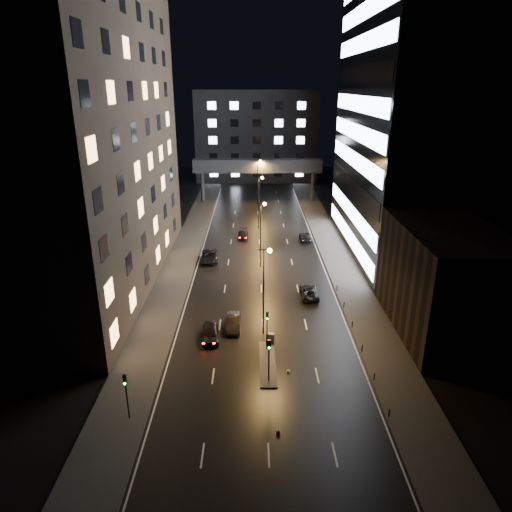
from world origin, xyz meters
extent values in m
plane|color=black|center=(0.00, 40.00, 0.00)|extent=(160.00, 160.00, 0.00)
cube|color=#383533|center=(-12.50, 35.00, 0.07)|extent=(5.00, 110.00, 0.15)
cube|color=#383533|center=(12.50, 35.00, 0.07)|extent=(5.00, 110.00, 0.15)
cube|color=#2D2319|center=(-22.50, 24.00, 20.00)|extent=(15.00, 48.00, 40.00)
cube|color=black|center=(20.00, 9.00, 6.00)|extent=(10.00, 18.00, 12.00)
cube|color=black|center=(25.00, 36.00, 22.50)|extent=(20.00, 36.00, 45.00)
cube|color=#333335|center=(0.00, 98.00, 12.50)|extent=(34.00, 14.00, 25.00)
cube|color=#333335|center=(0.00, 70.00, 8.50)|extent=(30.00, 3.00, 3.00)
cylinder|color=#333335|center=(-13.00, 70.00, 3.50)|extent=(0.80, 0.80, 7.00)
cylinder|color=#333335|center=(13.00, 70.00, 3.50)|extent=(0.80, 0.80, 7.00)
cube|color=#383533|center=(0.30, 2.00, 0.07)|extent=(1.60, 8.00, 0.15)
cylinder|color=black|center=(0.30, 4.50, 1.90)|extent=(0.12, 0.12, 3.50)
cube|color=black|center=(0.30, 4.50, 4.10)|extent=(0.28, 0.22, 0.90)
sphere|color=#0CFF33|center=(0.30, 4.36, 3.82)|extent=(0.18, 0.18, 0.18)
cylinder|color=black|center=(0.30, -1.00, 1.90)|extent=(0.12, 0.12, 3.50)
cube|color=black|center=(0.30, -1.00, 4.10)|extent=(0.28, 0.22, 0.90)
sphere|color=#0CFF33|center=(0.30, -1.14, 3.82)|extent=(0.18, 0.18, 0.18)
cylinder|color=black|center=(-11.50, -6.00, 1.75)|extent=(0.12, 0.12, 3.50)
cube|color=black|center=(-11.50, -6.00, 3.95)|extent=(0.28, 0.22, 0.90)
sphere|color=#0CFF33|center=(-11.50, -6.14, 3.67)|extent=(0.18, 0.18, 0.18)
cylinder|color=black|center=(10.20, -6.00, 0.45)|extent=(0.12, 0.12, 0.90)
cylinder|color=black|center=(10.20, -1.00, 0.45)|extent=(0.12, 0.12, 0.90)
cylinder|color=black|center=(10.20, 4.00, 0.45)|extent=(0.12, 0.12, 0.90)
cylinder|color=black|center=(10.20, 9.00, 0.45)|extent=(0.12, 0.12, 0.90)
cylinder|color=black|center=(10.20, 14.00, 0.45)|extent=(0.12, 0.12, 0.90)
cylinder|color=black|center=(10.20, 19.00, 0.45)|extent=(0.12, 0.12, 0.90)
cylinder|color=black|center=(0.00, 8.00, 5.00)|extent=(0.18, 0.18, 10.00)
cylinder|color=black|center=(0.00, 8.00, 10.00)|extent=(1.20, 0.12, 0.12)
sphere|color=#FF9E38|center=(0.60, 8.00, 9.90)|extent=(0.50, 0.50, 0.50)
cylinder|color=black|center=(0.00, 28.00, 5.00)|extent=(0.18, 0.18, 10.00)
cylinder|color=black|center=(0.00, 28.00, 10.00)|extent=(1.20, 0.12, 0.12)
sphere|color=#FF9E38|center=(0.60, 28.00, 9.90)|extent=(0.50, 0.50, 0.50)
cylinder|color=black|center=(0.00, 48.00, 5.00)|extent=(0.18, 0.18, 10.00)
cylinder|color=black|center=(0.00, 48.00, 10.00)|extent=(1.20, 0.12, 0.12)
sphere|color=#FF9E38|center=(0.60, 48.00, 9.90)|extent=(0.50, 0.50, 0.50)
cylinder|color=black|center=(0.00, 68.00, 5.00)|extent=(0.18, 0.18, 10.00)
cylinder|color=black|center=(0.00, 68.00, 10.00)|extent=(1.20, 0.12, 0.12)
sphere|color=#FF9E38|center=(0.60, 68.00, 9.90)|extent=(0.50, 0.50, 0.50)
imported|color=black|center=(-5.81, 6.85, 0.77)|extent=(2.26, 4.68, 1.54)
imported|color=black|center=(-3.39, 9.21, 0.76)|extent=(1.62, 4.60, 1.51)
imported|color=black|center=(-7.99, 30.59, 0.77)|extent=(3.00, 5.71, 1.53)
imported|color=black|center=(-2.91, 42.19, 0.65)|extent=(1.87, 4.49, 1.30)
imported|color=black|center=(6.24, 17.41, 0.67)|extent=(2.24, 4.81, 1.34)
imported|color=black|center=(8.30, 40.79, 0.69)|extent=(1.96, 4.75, 1.37)
cube|color=#4D4D50|center=(0.70, 5.70, 0.73)|extent=(0.98, 0.70, 1.16)
cone|color=#FF590D|center=(0.84, -7.71, 0.24)|extent=(0.44, 0.44, 0.49)
cone|color=orange|center=(2.25, 0.40, 0.23)|extent=(0.41, 0.41, 0.47)
camera|label=1|loc=(-1.16, -36.89, 26.18)|focal=32.00mm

